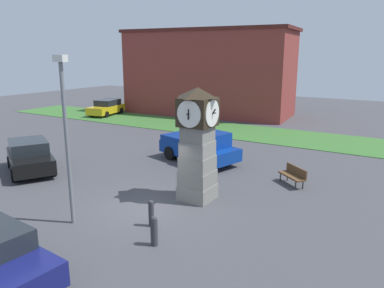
{
  "coord_description": "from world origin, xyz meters",
  "views": [
    {
      "loc": [
        9.03,
        -11.19,
        6.15
      ],
      "look_at": [
        0.52,
        2.77,
        2.18
      ],
      "focal_mm": 35.0,
      "sensor_mm": 36.0,
      "label": 1
    }
  ],
  "objects_px": {
    "clock_tower": "(198,143)",
    "street_lamp_near_road": "(66,130)",
    "pickup_truck": "(199,146)",
    "bench": "(293,174)",
    "car_silver_hatch": "(30,156)",
    "bollard_near_tower": "(154,230)",
    "bollard_mid_row": "(151,213)",
    "car_far_lot": "(107,107)"
  },
  "relations": [
    {
      "from": "bollard_near_tower",
      "to": "bench",
      "type": "bearing_deg",
      "value": 75.09
    },
    {
      "from": "car_silver_hatch",
      "to": "pickup_truck",
      "type": "xyz_separation_m",
      "value": [
        6.8,
        6.23,
        0.1
      ]
    },
    {
      "from": "clock_tower",
      "to": "bench",
      "type": "distance_m",
      "value": 5.32
    },
    {
      "from": "bench",
      "to": "car_silver_hatch",
      "type": "bearing_deg",
      "value": -157.71
    },
    {
      "from": "car_far_lot",
      "to": "car_silver_hatch",
      "type": "distance_m",
      "value": 18.77
    },
    {
      "from": "car_silver_hatch",
      "to": "bench",
      "type": "distance_m",
      "value": 13.66
    },
    {
      "from": "clock_tower",
      "to": "bollard_near_tower",
      "type": "relative_size",
      "value": 4.66
    },
    {
      "from": "bollard_near_tower",
      "to": "car_silver_hatch",
      "type": "xyz_separation_m",
      "value": [
        -10.47,
        2.95,
        0.3
      ]
    },
    {
      "from": "bollard_near_tower",
      "to": "bench",
      "type": "height_order",
      "value": "bollard_near_tower"
    },
    {
      "from": "bollard_mid_row",
      "to": "clock_tower",
      "type": "bearing_deg",
      "value": 88.27
    },
    {
      "from": "bollard_near_tower",
      "to": "car_far_lot",
      "type": "relative_size",
      "value": 0.22
    },
    {
      "from": "bollard_near_tower",
      "to": "pickup_truck",
      "type": "bearing_deg",
      "value": 111.76
    },
    {
      "from": "clock_tower",
      "to": "street_lamp_near_road",
      "type": "height_order",
      "value": "street_lamp_near_road"
    },
    {
      "from": "car_silver_hatch",
      "to": "bollard_near_tower",
      "type": "bearing_deg",
      "value": -15.76
    },
    {
      "from": "car_far_lot",
      "to": "bench",
      "type": "bearing_deg",
      "value": -25.68
    },
    {
      "from": "street_lamp_near_road",
      "to": "bollard_near_tower",
      "type": "bearing_deg",
      "value": 3.59
    },
    {
      "from": "pickup_truck",
      "to": "street_lamp_near_road",
      "type": "relative_size",
      "value": 0.86
    },
    {
      "from": "bench",
      "to": "car_far_lot",
      "type": "bearing_deg",
      "value": 154.32
    },
    {
      "from": "car_silver_hatch",
      "to": "street_lamp_near_road",
      "type": "relative_size",
      "value": 0.77
    },
    {
      "from": "car_far_lot",
      "to": "bollard_near_tower",
      "type": "bearing_deg",
      "value": -43.0
    },
    {
      "from": "car_far_lot",
      "to": "car_silver_hatch",
      "type": "height_order",
      "value": "car_silver_hatch"
    },
    {
      "from": "bollard_near_tower",
      "to": "pickup_truck",
      "type": "height_order",
      "value": "pickup_truck"
    },
    {
      "from": "bollard_near_tower",
      "to": "bollard_mid_row",
      "type": "relative_size",
      "value": 1.03
    },
    {
      "from": "clock_tower",
      "to": "bollard_mid_row",
      "type": "distance_m",
      "value": 3.7
    },
    {
      "from": "car_silver_hatch",
      "to": "pickup_truck",
      "type": "height_order",
      "value": "pickup_truck"
    },
    {
      "from": "clock_tower",
      "to": "bench",
      "type": "height_order",
      "value": "clock_tower"
    },
    {
      "from": "bollard_mid_row",
      "to": "car_silver_hatch",
      "type": "height_order",
      "value": "car_silver_hatch"
    },
    {
      "from": "bench",
      "to": "bollard_mid_row",
      "type": "bearing_deg",
      "value": -113.74
    },
    {
      "from": "clock_tower",
      "to": "car_far_lot",
      "type": "distance_m",
      "value": 24.47
    },
    {
      "from": "car_silver_hatch",
      "to": "bench",
      "type": "bearing_deg",
      "value": 22.29
    },
    {
      "from": "bench",
      "to": "street_lamp_near_road",
      "type": "distance_m",
      "value": 10.59
    },
    {
      "from": "car_silver_hatch",
      "to": "pickup_truck",
      "type": "relative_size",
      "value": 0.9
    },
    {
      "from": "car_far_lot",
      "to": "street_lamp_near_road",
      "type": "xyz_separation_m",
      "value": [
        16.71,
        -19.17,
        2.75
      ]
    },
    {
      "from": "car_far_lot",
      "to": "pickup_truck",
      "type": "relative_size",
      "value": 0.89
    },
    {
      "from": "car_far_lot",
      "to": "bollard_mid_row",
      "type": "bearing_deg",
      "value": -42.69
    },
    {
      "from": "clock_tower",
      "to": "bollard_mid_row",
      "type": "bearing_deg",
      "value": -91.73
    },
    {
      "from": "car_far_lot",
      "to": "pickup_truck",
      "type": "height_order",
      "value": "pickup_truck"
    },
    {
      "from": "car_far_lot",
      "to": "bench",
      "type": "distance_m",
      "value": 24.94
    },
    {
      "from": "street_lamp_near_road",
      "to": "car_silver_hatch",
      "type": "bearing_deg",
      "value": 155.14
    },
    {
      "from": "car_silver_hatch",
      "to": "bench",
      "type": "xyz_separation_m",
      "value": [
        12.63,
        5.18,
        -0.3
      ]
    },
    {
      "from": "clock_tower",
      "to": "pickup_truck",
      "type": "relative_size",
      "value": 0.92
    },
    {
      "from": "bollard_near_tower",
      "to": "car_silver_hatch",
      "type": "relative_size",
      "value": 0.22
    }
  ]
}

